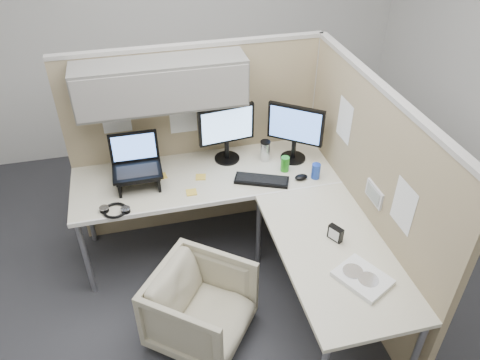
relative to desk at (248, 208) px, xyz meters
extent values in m
plane|color=#2A2A2E|center=(-0.12, -0.13, -0.69)|extent=(4.50, 4.50, 0.00)
cube|color=tan|center=(-0.22, 0.77, 0.11)|extent=(2.00, 0.05, 1.60)
cube|color=#A8A399|center=(-0.22, 0.77, 0.93)|extent=(2.00, 0.06, 0.03)
cube|color=slate|center=(-0.47, 0.62, 0.73)|extent=(1.20, 0.34, 0.34)
cube|color=gray|center=(-0.47, 0.45, 0.73)|extent=(1.18, 0.01, 0.30)
plane|color=white|center=(-0.82, 0.75, 0.46)|extent=(0.26, 0.00, 0.26)
plane|color=white|center=(-0.32, 0.75, 0.39)|extent=(0.26, 0.00, 0.26)
cube|color=tan|center=(0.78, -0.23, 0.11)|extent=(0.05, 2.00, 1.60)
cube|color=#A8A399|center=(0.78, -0.23, 0.93)|extent=(0.06, 2.00, 0.03)
cube|color=#A8A399|center=(0.78, 0.77, 0.11)|extent=(0.06, 0.06, 1.60)
cube|color=silver|center=(0.75, -0.38, 0.27)|extent=(0.02, 0.20, 0.12)
cube|color=gray|center=(0.73, -0.38, 0.27)|extent=(0.00, 0.16, 0.09)
plane|color=white|center=(0.75, 0.17, 0.51)|extent=(0.00, 0.26, 0.26)
plane|color=white|center=(0.75, -0.68, 0.41)|extent=(0.00, 0.26, 0.26)
cube|color=beige|center=(-0.22, 0.41, 0.03)|extent=(2.00, 0.68, 0.03)
cube|color=beige|center=(0.41, -0.58, 0.03)|extent=(0.68, 1.30, 0.03)
cube|color=white|center=(-0.22, 0.07, 0.03)|extent=(2.00, 0.02, 0.03)
cylinder|color=gray|center=(-1.17, 0.12, -0.34)|extent=(0.04, 0.04, 0.70)
cylinder|color=gray|center=(-1.17, 0.70, -0.34)|extent=(0.04, 0.04, 0.70)
cylinder|color=gray|center=(0.71, -1.18, -0.34)|extent=(0.04, 0.04, 0.70)
cylinder|color=gray|center=(0.13, 0.12, -0.34)|extent=(0.04, 0.04, 0.70)
imported|color=#C3B49B|center=(-0.43, -0.45, -0.38)|extent=(0.81, 0.82, 0.62)
cylinder|color=black|center=(-0.02, 0.58, 0.05)|extent=(0.20, 0.20, 0.02)
cylinder|color=black|center=(-0.02, 0.58, 0.13)|extent=(0.04, 0.04, 0.15)
cube|color=black|center=(-0.02, 0.58, 0.36)|extent=(0.44, 0.09, 0.30)
cube|color=#8FBDF7|center=(-0.02, 0.56, 0.36)|extent=(0.40, 0.05, 0.26)
cylinder|color=black|center=(0.50, 0.46, 0.05)|extent=(0.20, 0.20, 0.02)
cylinder|color=black|center=(0.50, 0.46, 0.13)|extent=(0.04, 0.04, 0.15)
cube|color=black|center=(0.50, 0.46, 0.36)|extent=(0.37, 0.29, 0.30)
cube|color=#5586E8|center=(0.48, 0.45, 0.36)|extent=(0.32, 0.24, 0.26)
cube|color=black|center=(-0.73, 0.39, 0.16)|extent=(0.31, 0.25, 0.02)
cube|color=black|center=(-0.87, 0.39, 0.11)|extent=(0.02, 0.23, 0.12)
cube|color=black|center=(-0.58, 0.39, 0.11)|extent=(0.02, 0.23, 0.12)
cube|color=black|center=(-0.73, 0.39, 0.18)|extent=(0.35, 0.25, 0.02)
cube|color=black|center=(-0.73, 0.53, 0.30)|extent=(0.35, 0.06, 0.23)
cube|color=#598CF2|center=(-0.73, 0.53, 0.30)|extent=(0.31, 0.04, 0.18)
cube|color=black|center=(0.17, 0.23, 0.05)|extent=(0.42, 0.28, 0.02)
ellipsoid|color=black|center=(0.46, 0.18, 0.06)|extent=(0.11, 0.08, 0.04)
cylinder|color=silver|center=(0.27, 0.50, 0.12)|extent=(0.08, 0.08, 0.16)
cylinder|color=black|center=(0.27, 0.50, 0.21)|extent=(0.08, 0.08, 0.01)
cylinder|color=#1E3FA5|center=(0.57, 0.18, 0.10)|extent=(0.07, 0.07, 0.12)
cylinder|color=#268C1E|center=(0.38, 0.32, 0.10)|extent=(0.07, 0.07, 0.12)
cube|color=gold|center=(-0.56, 0.47, 0.05)|extent=(0.09, 0.09, 0.01)
cube|color=gold|center=(-0.37, 0.22, 0.05)|extent=(0.08, 0.08, 0.01)
cube|color=gold|center=(-0.27, 0.39, 0.05)|extent=(0.09, 0.09, 0.01)
torus|color=black|center=(-0.91, 0.13, 0.05)|extent=(0.21, 0.21, 0.02)
cylinder|color=black|center=(-0.98, 0.15, 0.06)|extent=(0.06, 0.06, 0.03)
cylinder|color=black|center=(-0.84, 0.11, 0.06)|extent=(0.06, 0.06, 0.03)
cube|color=white|center=(0.47, -0.84, 0.06)|extent=(0.34, 0.37, 0.03)
cylinder|color=silver|center=(0.49, -0.87, 0.07)|extent=(0.12, 0.12, 0.00)
cylinder|color=silver|center=(0.43, -0.79, 0.08)|extent=(0.12, 0.12, 0.00)
cube|color=black|center=(0.45, -0.49, 0.09)|extent=(0.08, 0.11, 0.10)
cube|color=white|center=(0.44, -0.49, 0.09)|extent=(0.04, 0.07, 0.08)
camera|label=1|loc=(-0.66, -2.47, 2.13)|focal=35.00mm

